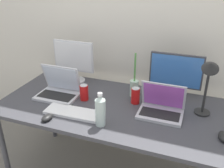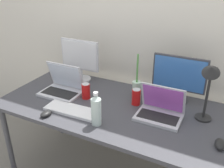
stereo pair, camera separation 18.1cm
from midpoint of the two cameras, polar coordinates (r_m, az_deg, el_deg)
wall_back at (r=2.22m, az=3.05°, el=15.12°), size 7.00×0.08×2.60m
work_desk at (r=1.92m, az=-2.71°, el=-6.48°), size 1.71×0.82×0.74m
monitor_left at (r=2.24m, az=-11.04°, el=5.37°), size 0.37×0.18×0.38m
monitor_center at (r=1.96m, az=11.79°, el=2.10°), size 0.40×0.18×0.36m
laptop_silver at (r=2.07m, az=-14.47°, el=-1.19°), size 0.32×0.24×0.25m
laptop_secondary at (r=1.78m, az=8.37°, el=-5.29°), size 0.31×0.22×0.23m
keyboard_main at (r=1.82m, az=-11.77°, el=-6.47°), size 0.41×0.16×0.02m
mouse_by_keyboard at (r=1.80m, az=-17.47°, el=-7.42°), size 0.07×0.10×0.04m
mouse_by_laptop at (r=1.65m, az=21.28°, el=-11.19°), size 0.07×0.11×0.04m
water_bottle at (r=1.63m, az=-5.88°, el=-6.18°), size 0.07×0.07×0.24m
soda_can_near_keyboard at (r=1.90m, az=2.68°, el=-2.73°), size 0.07×0.07×0.13m
soda_can_by_laptop at (r=1.96m, az=-9.03°, el=-1.98°), size 0.07×0.07×0.13m
bamboo_vase at (r=2.00m, az=2.53°, el=-0.73°), size 0.07×0.07×0.36m
desk_lamp at (r=1.71m, az=18.44°, el=1.39°), size 0.11×0.18×0.44m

